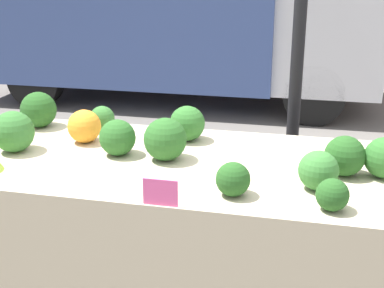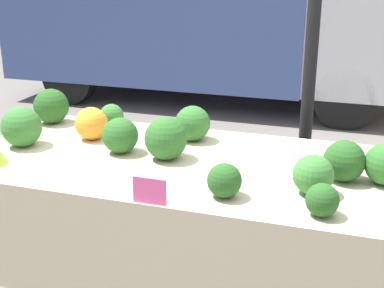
% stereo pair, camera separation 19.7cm
% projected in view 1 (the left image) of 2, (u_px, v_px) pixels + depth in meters
% --- Properties ---
extents(tent_pole, '(0.07, 0.07, 2.71)m').
position_uv_depth(tent_pole, '(300.00, 20.00, 2.81)').
color(tent_pole, black).
rests_on(tent_pole, ground_plane).
extents(market_table, '(2.04, 0.93, 0.83)m').
position_uv_depth(market_table, '(189.00, 187.00, 2.30)').
color(market_table, beige).
rests_on(market_table, ground_plane).
extents(orange_cauliflower, '(0.16, 0.16, 0.16)m').
position_uv_depth(orange_cauliflower, '(84.00, 126.00, 2.54)').
color(orange_cauliflower, orange).
rests_on(orange_cauliflower, market_table).
extents(broccoli_head_0, '(0.16, 0.16, 0.16)m').
position_uv_depth(broccoli_head_0, '(117.00, 138.00, 2.38)').
color(broccoli_head_0, '#285B23').
rests_on(broccoli_head_0, market_table).
extents(broccoli_head_1, '(0.19, 0.19, 0.19)m').
position_uv_depth(broccoli_head_1, '(165.00, 139.00, 2.31)').
color(broccoli_head_1, '#285B23').
rests_on(broccoli_head_1, market_table).
extents(broccoli_head_3, '(0.17, 0.17, 0.17)m').
position_uv_depth(broccoli_head_3, '(187.00, 123.00, 2.57)').
color(broccoli_head_3, '#2D6628').
rests_on(broccoli_head_3, market_table).
extents(broccoli_head_4, '(0.12, 0.12, 0.12)m').
position_uv_depth(broccoli_head_4, '(332.00, 195.00, 1.86)').
color(broccoli_head_4, '#23511E').
rests_on(broccoli_head_4, market_table).
extents(broccoli_head_5, '(0.17, 0.17, 0.17)m').
position_uv_depth(broccoli_head_5, '(345.00, 156.00, 2.15)').
color(broccoli_head_5, '#23511E').
rests_on(broccoli_head_5, market_table).
extents(broccoli_head_6, '(0.19, 0.19, 0.19)m').
position_uv_depth(broccoli_head_6, '(13.00, 132.00, 2.42)').
color(broccoli_head_6, '#336B2D').
rests_on(broccoli_head_6, market_table).
extents(broccoli_head_7, '(0.13, 0.13, 0.13)m').
position_uv_depth(broccoli_head_7, '(102.00, 118.00, 2.73)').
color(broccoli_head_7, '#336B2D').
rests_on(broccoli_head_7, market_table).
extents(broccoli_head_8, '(0.19, 0.19, 0.19)m').
position_uv_depth(broccoli_head_8, '(38.00, 110.00, 2.77)').
color(broccoli_head_8, '#23511E').
rests_on(broccoli_head_8, market_table).
extents(broccoli_head_9, '(0.13, 0.13, 0.13)m').
position_uv_depth(broccoli_head_9, '(233.00, 179.00, 1.97)').
color(broccoli_head_9, '#23511E').
rests_on(broccoli_head_9, market_table).
extents(broccoli_head_10, '(0.15, 0.15, 0.15)m').
position_uv_depth(broccoli_head_10, '(318.00, 170.00, 2.02)').
color(broccoli_head_10, '#387533').
rests_on(broccoli_head_10, market_table).
extents(price_sign, '(0.13, 0.01, 0.10)m').
position_uv_depth(price_sign, '(160.00, 192.00, 1.90)').
color(price_sign, '#F45B9E').
rests_on(price_sign, market_table).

